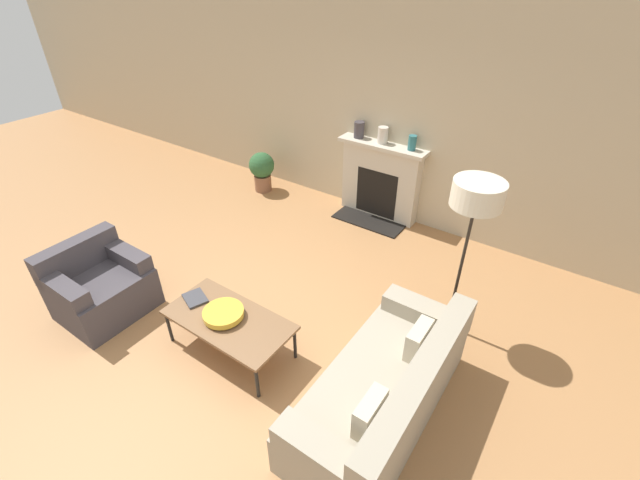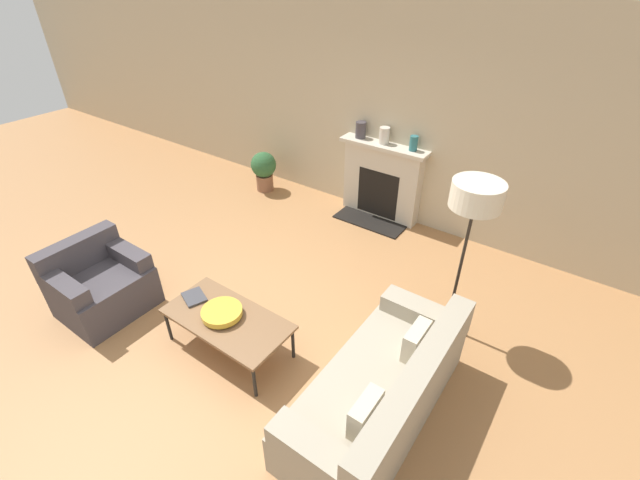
{
  "view_description": "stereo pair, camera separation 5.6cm",
  "coord_description": "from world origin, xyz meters",
  "px_view_note": "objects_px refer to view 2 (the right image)",
  "views": [
    {
      "loc": [
        2.35,
        -2.03,
        3.25
      ],
      "look_at": [
        -0.0,
        1.38,
        0.45
      ],
      "focal_mm": 24.0,
      "sensor_mm": 36.0,
      "label": 1
    },
    {
      "loc": [
        2.4,
        -2.0,
        3.25
      ],
      "look_at": [
        -0.0,
        1.38,
        0.45
      ],
      "focal_mm": 24.0,
      "sensor_mm": 36.0,
      "label": 2
    }
  ],
  "objects_px": {
    "coffee_table": "(227,320)",
    "floor_lamp": "(473,212)",
    "fireplace": "(381,182)",
    "book": "(194,297)",
    "armchair_near": "(101,285)",
    "mantel_vase_left": "(361,130)",
    "bowl": "(222,312)",
    "potted_plant": "(264,169)",
    "couch": "(382,391)",
    "mantel_vase_center_right": "(414,143)",
    "mantel_vase_center_left": "(384,135)"
  },
  "relations": [
    {
      "from": "floor_lamp",
      "to": "potted_plant",
      "type": "height_order",
      "value": "floor_lamp"
    },
    {
      "from": "coffee_table",
      "to": "mantel_vase_left",
      "type": "bearing_deg",
      "value": 98.35
    },
    {
      "from": "coffee_table",
      "to": "mantel_vase_center_right",
      "type": "relative_size",
      "value": 6.34
    },
    {
      "from": "armchair_near",
      "to": "potted_plant",
      "type": "height_order",
      "value": "armchair_near"
    },
    {
      "from": "mantel_vase_left",
      "to": "mantel_vase_center_right",
      "type": "distance_m",
      "value": 0.79
    },
    {
      "from": "coffee_table",
      "to": "potted_plant",
      "type": "relative_size",
      "value": 1.92
    },
    {
      "from": "bowl",
      "to": "potted_plant",
      "type": "xyz_separation_m",
      "value": [
        -1.94,
        2.76,
        -0.08
      ]
    },
    {
      "from": "floor_lamp",
      "to": "mantel_vase_left",
      "type": "relative_size",
      "value": 7.55
    },
    {
      "from": "couch",
      "to": "book",
      "type": "relative_size",
      "value": 6.29
    },
    {
      "from": "couch",
      "to": "mantel_vase_center_left",
      "type": "bearing_deg",
      "value": -150.68
    },
    {
      "from": "floor_lamp",
      "to": "mantel_vase_center_left",
      "type": "bearing_deg",
      "value": 136.52
    },
    {
      "from": "fireplace",
      "to": "floor_lamp",
      "type": "relative_size",
      "value": 0.75
    },
    {
      "from": "couch",
      "to": "fireplace",
      "type": "bearing_deg",
      "value": -150.88
    },
    {
      "from": "floor_lamp",
      "to": "coffee_table",
      "type": "bearing_deg",
      "value": -137.49
    },
    {
      "from": "book",
      "to": "mantel_vase_center_left",
      "type": "relative_size",
      "value": 1.34
    },
    {
      "from": "book",
      "to": "mantel_vase_center_right",
      "type": "distance_m",
      "value": 3.31
    },
    {
      "from": "fireplace",
      "to": "book",
      "type": "relative_size",
      "value": 4.27
    },
    {
      "from": "potted_plant",
      "to": "mantel_vase_left",
      "type": "bearing_deg",
      "value": 14.03
    },
    {
      "from": "couch",
      "to": "book",
      "type": "bearing_deg",
      "value": -84.19
    },
    {
      "from": "mantel_vase_center_left",
      "to": "potted_plant",
      "type": "distance_m",
      "value": 2.1
    },
    {
      "from": "mantel_vase_center_right",
      "to": "mantel_vase_left",
      "type": "bearing_deg",
      "value": 180.0
    },
    {
      "from": "coffee_table",
      "to": "floor_lamp",
      "type": "distance_m",
      "value": 2.44
    },
    {
      "from": "armchair_near",
      "to": "mantel_vase_center_left",
      "type": "relative_size",
      "value": 3.94
    },
    {
      "from": "armchair_near",
      "to": "mantel_vase_center_left",
      "type": "xyz_separation_m",
      "value": [
        1.44,
        3.5,
        0.9
      ]
    },
    {
      "from": "fireplace",
      "to": "book",
      "type": "xyz_separation_m",
      "value": [
        -0.38,
        -3.11,
        -0.12
      ]
    },
    {
      "from": "coffee_table",
      "to": "mantel_vase_left",
      "type": "xyz_separation_m",
      "value": [
        -0.46,
        3.13,
        0.83
      ]
    },
    {
      "from": "coffee_table",
      "to": "potted_plant",
      "type": "bearing_deg",
      "value": 125.77
    },
    {
      "from": "mantel_vase_center_left",
      "to": "fireplace",
      "type": "bearing_deg",
      "value": -34.57
    },
    {
      "from": "floor_lamp",
      "to": "mantel_vase_center_right",
      "type": "xyz_separation_m",
      "value": [
        -1.3,
        1.64,
        -0.2
      ]
    },
    {
      "from": "fireplace",
      "to": "floor_lamp",
      "type": "distance_m",
      "value": 2.5
    },
    {
      "from": "fireplace",
      "to": "mantel_vase_center_left",
      "type": "relative_size",
      "value": 5.72
    },
    {
      "from": "mantel_vase_center_right",
      "to": "armchair_near",
      "type": "bearing_deg",
      "value": -118.03
    },
    {
      "from": "fireplace",
      "to": "bowl",
      "type": "xyz_separation_m",
      "value": [
        0.03,
        -3.13,
        -0.08
      ]
    },
    {
      "from": "fireplace",
      "to": "book",
      "type": "bearing_deg",
      "value": -97.04
    },
    {
      "from": "coffee_table",
      "to": "mantel_vase_center_left",
      "type": "relative_size",
      "value": 5.59
    },
    {
      "from": "bowl",
      "to": "mantel_vase_left",
      "type": "height_order",
      "value": "mantel_vase_left"
    },
    {
      "from": "mantel_vase_left",
      "to": "mantel_vase_center_left",
      "type": "relative_size",
      "value": 1.01
    },
    {
      "from": "couch",
      "to": "potted_plant",
      "type": "height_order",
      "value": "couch"
    },
    {
      "from": "floor_lamp",
      "to": "mantel_vase_left",
      "type": "xyz_separation_m",
      "value": [
        -2.09,
        1.64,
        -0.18
      ]
    },
    {
      "from": "mantel_vase_left",
      "to": "mantel_vase_center_right",
      "type": "xyz_separation_m",
      "value": [
        0.79,
        0.0,
        -0.01
      ]
    },
    {
      "from": "bowl",
      "to": "floor_lamp",
      "type": "xyz_separation_m",
      "value": [
        1.68,
        1.5,
        0.94
      ]
    },
    {
      "from": "fireplace",
      "to": "mantel_vase_center_right",
      "type": "relative_size",
      "value": 6.49
    },
    {
      "from": "fireplace",
      "to": "mantel_vase_center_right",
      "type": "xyz_separation_m",
      "value": [
        0.41,
        0.01,
        0.66
      ]
    },
    {
      "from": "fireplace",
      "to": "floor_lamp",
      "type": "bearing_deg",
      "value": -43.58
    },
    {
      "from": "potted_plant",
      "to": "mantel_vase_center_right",
      "type": "bearing_deg",
      "value": 9.32
    },
    {
      "from": "armchair_near",
      "to": "mantel_vase_left",
      "type": "relative_size",
      "value": 3.92
    },
    {
      "from": "book",
      "to": "fireplace",
      "type": "bearing_deg",
      "value": 104.52
    },
    {
      "from": "fireplace",
      "to": "mantel_vase_left",
      "type": "distance_m",
      "value": 0.78
    },
    {
      "from": "couch",
      "to": "book",
      "type": "distance_m",
      "value": 2.02
    },
    {
      "from": "book",
      "to": "couch",
      "type": "bearing_deg",
      "value": 27.37
    }
  ]
}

